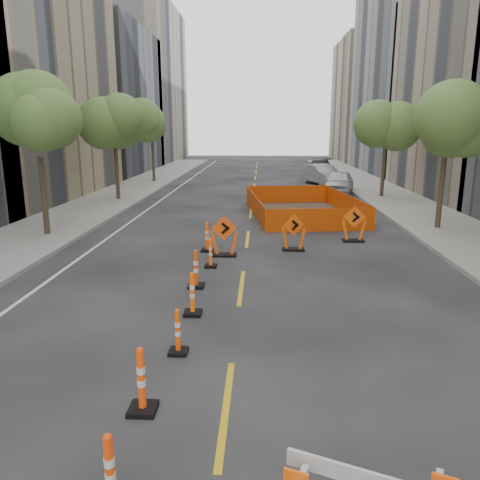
{
  "coord_description": "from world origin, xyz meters",
  "views": [
    {
      "loc": [
        0.53,
        -8.74,
        4.45
      ],
      "look_at": [
        -0.09,
        5.21,
        1.1
      ],
      "focal_mm": 35.0,
      "sensor_mm": 36.0,
      "label": 1
    }
  ],
  "objects_px": {
    "channelizer_1": "(141,380)",
    "parked_car_mid": "(322,174)",
    "chevron_sign_left": "(224,236)",
    "channelizer_3": "(192,294)",
    "channelizer_2": "(178,331)",
    "channelizer_0": "(110,473)",
    "channelizer_6": "(207,237)",
    "parked_car_near": "(339,182)",
    "channelizer_5": "(211,253)",
    "parked_car_far": "(319,168)",
    "channelizer_4": "(196,269)",
    "chevron_sign_center": "(294,232)",
    "chevron_sign_right": "(354,224)"
  },
  "relations": [
    {
      "from": "channelizer_0",
      "to": "parked_car_far",
      "type": "distance_m",
      "value": 40.04
    },
    {
      "from": "channelizer_3",
      "to": "parked_car_far",
      "type": "relative_size",
      "value": 0.19
    },
    {
      "from": "channelizer_6",
      "to": "parked_car_mid",
      "type": "relative_size",
      "value": 0.23
    },
    {
      "from": "chevron_sign_right",
      "to": "parked_car_mid",
      "type": "height_order",
      "value": "parked_car_mid"
    },
    {
      "from": "channelizer_5",
      "to": "chevron_sign_center",
      "type": "height_order",
      "value": "chevron_sign_center"
    },
    {
      "from": "parked_car_far",
      "to": "channelizer_1",
      "type": "bearing_deg",
      "value": -90.88
    },
    {
      "from": "channelizer_1",
      "to": "parked_car_far",
      "type": "bearing_deg",
      "value": 79.01
    },
    {
      "from": "parked_car_near",
      "to": "parked_car_mid",
      "type": "bearing_deg",
      "value": 109.41
    },
    {
      "from": "channelizer_1",
      "to": "parked_car_near",
      "type": "relative_size",
      "value": 0.25
    },
    {
      "from": "channelizer_3",
      "to": "parked_car_near",
      "type": "xyz_separation_m",
      "value": [
        7.07,
        22.22,
        0.23
      ]
    },
    {
      "from": "channelizer_1",
      "to": "channelizer_4",
      "type": "distance_m",
      "value": 6.05
    },
    {
      "from": "chevron_sign_left",
      "to": "channelizer_0",
      "type": "bearing_deg",
      "value": -97.55
    },
    {
      "from": "channelizer_2",
      "to": "channelizer_3",
      "type": "height_order",
      "value": "channelizer_3"
    },
    {
      "from": "parked_car_near",
      "to": "channelizer_4",
      "type": "bearing_deg",
      "value": -95.85
    },
    {
      "from": "channelizer_5",
      "to": "chevron_sign_left",
      "type": "xyz_separation_m",
      "value": [
        0.34,
        1.41,
        0.24
      ]
    },
    {
      "from": "channelizer_4",
      "to": "chevron_sign_center",
      "type": "xyz_separation_m",
      "value": [
        3.06,
        4.33,
        0.13
      ]
    },
    {
      "from": "channelizer_5",
      "to": "chevron_sign_right",
      "type": "xyz_separation_m",
      "value": [
        5.36,
        3.83,
        0.23
      ]
    },
    {
      "from": "chevron_sign_left",
      "to": "channelizer_4",
      "type": "bearing_deg",
      "value": -104.36
    },
    {
      "from": "parked_car_far",
      "to": "channelizer_5",
      "type": "bearing_deg",
      "value": -93.35
    },
    {
      "from": "channelizer_0",
      "to": "channelizer_1",
      "type": "xyz_separation_m",
      "value": [
        -0.14,
        2.02,
        0.04
      ]
    },
    {
      "from": "channelizer_1",
      "to": "chevron_sign_right",
      "type": "height_order",
      "value": "chevron_sign_right"
    },
    {
      "from": "channelizer_0",
      "to": "chevron_sign_left",
      "type": "height_order",
      "value": "chevron_sign_left"
    },
    {
      "from": "parked_car_near",
      "to": "parked_car_mid",
      "type": "height_order",
      "value": "parked_car_mid"
    },
    {
      "from": "channelizer_2",
      "to": "channelizer_4",
      "type": "relative_size",
      "value": 0.86
    },
    {
      "from": "channelizer_3",
      "to": "parked_car_mid",
      "type": "distance_m",
      "value": 28.31
    },
    {
      "from": "chevron_sign_left",
      "to": "chevron_sign_right",
      "type": "height_order",
      "value": "chevron_sign_left"
    },
    {
      "from": "channelizer_6",
      "to": "channelizer_3",
      "type": "bearing_deg",
      "value": -86.85
    },
    {
      "from": "channelizer_2",
      "to": "parked_car_mid",
      "type": "distance_m",
      "value": 30.27
    },
    {
      "from": "parked_car_mid",
      "to": "chevron_sign_left",
      "type": "bearing_deg",
      "value": -126.51
    },
    {
      "from": "channelizer_2",
      "to": "channelizer_3",
      "type": "relative_size",
      "value": 0.88
    },
    {
      "from": "channelizer_2",
      "to": "parked_car_far",
      "type": "bearing_deg",
      "value": 78.75
    },
    {
      "from": "channelizer_2",
      "to": "parked_car_near",
      "type": "height_order",
      "value": "parked_car_near"
    },
    {
      "from": "channelizer_2",
      "to": "chevron_sign_center",
      "type": "relative_size",
      "value": 0.69
    },
    {
      "from": "parked_car_near",
      "to": "channelizer_3",
      "type": "bearing_deg",
      "value": -93.73
    },
    {
      "from": "channelizer_1",
      "to": "parked_car_mid",
      "type": "relative_size",
      "value": 0.23
    },
    {
      "from": "channelizer_2",
      "to": "parked_car_far",
      "type": "relative_size",
      "value": 0.17
    },
    {
      "from": "chevron_sign_right",
      "to": "chevron_sign_left",
      "type": "bearing_deg",
      "value": -148.51
    },
    {
      "from": "channelizer_4",
      "to": "chevron_sign_right",
      "type": "relative_size",
      "value": 0.78
    },
    {
      "from": "channelizer_6",
      "to": "parked_car_near",
      "type": "relative_size",
      "value": 0.24
    },
    {
      "from": "channelizer_1",
      "to": "channelizer_2",
      "type": "relative_size",
      "value": 1.17
    },
    {
      "from": "channelizer_5",
      "to": "channelizer_4",
      "type": "bearing_deg",
      "value": -95.77
    },
    {
      "from": "channelizer_1",
      "to": "chevron_sign_right",
      "type": "bearing_deg",
      "value": 64.78
    },
    {
      "from": "channelizer_2",
      "to": "channelizer_3",
      "type": "bearing_deg",
      "value": 89.87
    },
    {
      "from": "channelizer_2",
      "to": "chevron_sign_right",
      "type": "distance_m",
      "value": 11.25
    },
    {
      "from": "chevron_sign_left",
      "to": "channelizer_3",
      "type": "bearing_deg",
      "value": -99.05
    },
    {
      "from": "channelizer_4",
      "to": "chevron_sign_center",
      "type": "height_order",
      "value": "chevron_sign_center"
    },
    {
      "from": "channelizer_1",
      "to": "chevron_sign_left",
      "type": "relative_size",
      "value": 0.77
    },
    {
      "from": "channelizer_2",
      "to": "channelizer_0",
      "type": "bearing_deg",
      "value": -91.2
    },
    {
      "from": "channelizer_3",
      "to": "channelizer_0",
      "type": "bearing_deg",
      "value": -90.84
    },
    {
      "from": "channelizer_0",
      "to": "channelizer_3",
      "type": "relative_size",
      "value": 0.97
    }
  ]
}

